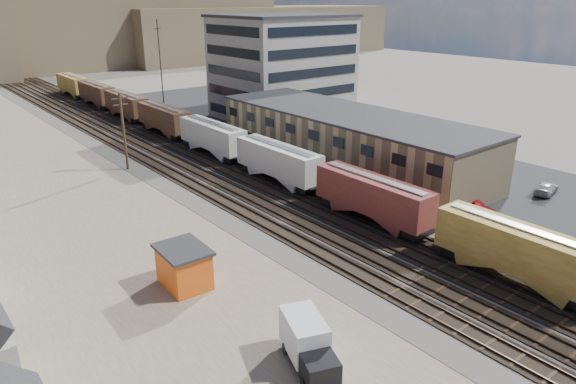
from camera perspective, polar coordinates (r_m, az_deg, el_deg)
ground at (r=44.44m, az=15.88°, el=-8.60°), size 300.00×300.00×0.00m
ballast_bed at (r=81.18m, az=-14.02°, el=5.03°), size 18.00×200.00×0.06m
dirt_yard at (r=66.00m, az=-25.84°, el=-0.11°), size 24.00×180.00×0.03m
asphalt_lot at (r=81.29m, az=4.91°, el=5.60°), size 26.00×120.00×0.04m
rail_tracks at (r=80.94m, az=-14.38°, el=5.02°), size 11.40×200.00×0.24m
freight_train at (r=80.69m, az=-11.24°, el=7.19°), size 3.00×119.74×4.46m
warehouse at (r=68.73m, az=6.57°, el=5.85°), size 12.40×40.40×7.25m
office_tower at (r=98.13m, az=-0.65°, el=13.79°), size 22.60×18.60×18.45m
utility_pole_north at (r=69.54m, az=-17.80°, el=6.56°), size 2.20×0.32×10.00m
radio_mast at (r=90.78m, az=-13.89°, el=12.55°), size 1.20×0.16×18.00m
box_truck at (r=32.45m, az=2.24°, el=-16.60°), size 3.87×5.93×2.98m
maintenance_shed at (r=41.07m, az=-11.48°, el=-8.09°), size 3.63×4.59×3.25m
parked_car_red at (r=57.24m, az=19.99°, el=-1.49°), size 1.78×4.31×1.46m
parked_car_silver at (r=66.04m, az=26.75°, el=0.35°), size 4.86×2.74×1.33m
parked_car_blue at (r=89.73m, az=0.28°, el=7.60°), size 5.67×5.28×1.48m
parked_car_far at (r=103.49m, az=0.91°, el=9.43°), size 2.72×5.21×1.69m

